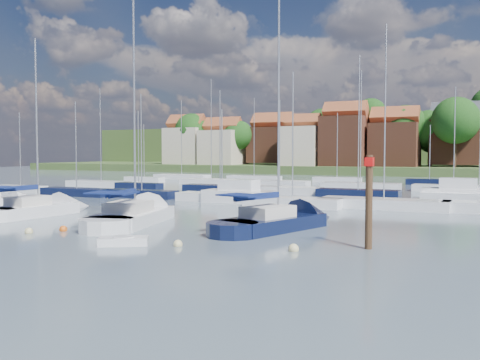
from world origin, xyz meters
The scene contains 13 objects.
ground centered at (0.00, 40.00, 0.00)m, with size 260.00×260.00×0.00m, color #485762.
sailboat_left centered at (-14.74, 4.81, 0.36)m, with size 3.19×10.82×14.62m.
sailboat_centre centered at (-5.75, 5.00, 0.35)m, with size 6.48×13.14×17.21m.
sailboat_navy centered at (4.85, 6.12, 0.35)m, with size 6.29×12.01×16.09m.
tender centered at (-0.53, -3.68, 0.21)m, with size 2.77×2.35×0.55m.
timber_piling centered at (11.25, 0.79, 1.46)m, with size 0.40×0.40×6.97m.
buoy_b centered at (-8.19, -2.89, 0.00)m, with size 0.50×0.50×0.50m, color beige.
buoy_c centered at (-7.00, -1.30, 0.00)m, with size 0.48×0.48×0.48m, color #D85914.
buoy_d centered at (2.22, -2.72, 0.00)m, with size 0.48×0.48×0.48m, color beige.
buoy_e centered at (2.13, 7.14, 0.00)m, with size 0.46×0.46×0.46m, color #D85914.
buoy_f centered at (8.05, -1.38, 0.00)m, with size 0.53×0.53×0.53m, color beige.
marina_field centered at (1.91, 35.15, 0.43)m, with size 79.62×41.41×15.93m.
far_shore_town centered at (2.23, 132.67, 4.61)m, with size 212.46×90.00×22.27m.
Camera 1 is at (17.02, -25.95, 4.86)m, focal length 40.00 mm.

